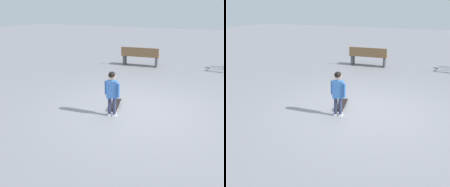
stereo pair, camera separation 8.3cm
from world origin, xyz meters
TOP-DOWN VIEW (x-y plane):
  - ground_plane at (0.00, 0.00)m, footprint 50.00×50.00m
  - child_person at (-0.46, -0.53)m, footprint 0.40×0.23m
  - skateboard at (-0.63, 0.02)m, footprint 0.38×0.78m
  - street_bench at (-1.60, 4.60)m, footprint 1.64×0.60m

SIDE VIEW (x-z plane):
  - ground_plane at x=0.00m, z-range 0.00..0.00m
  - skateboard at x=-0.63m, z-range 0.02..0.10m
  - street_bench at x=-1.60m, z-range 0.02..0.82m
  - child_person at x=-0.46m, z-range 0.13..1.19m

